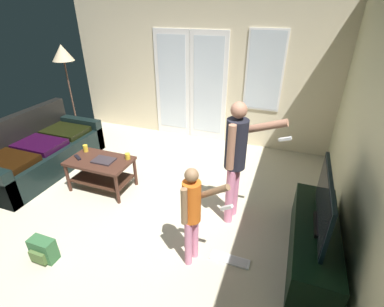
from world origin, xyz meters
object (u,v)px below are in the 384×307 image
person_adult (237,154)px  cup_near_edge (86,148)px  floor_lamp (63,57)px  cup_by_laptop (128,156)px  person_child (193,209)px  flat_screen_tv (324,203)px  laptop_closed (104,160)px  coffee_table (101,168)px  backpack (43,250)px  tv_stand (313,242)px  leather_couch (39,153)px  tv_remote_black (78,157)px  loose_keyboard (230,259)px

person_adult → cup_near_edge: person_adult is taller
floor_lamp → cup_by_laptop: (2.04, -1.27, -1.09)m
person_child → flat_screen_tv: bearing=22.0°
person_child → laptop_closed: size_ratio=3.85×
coffee_table → backpack: (0.22, -1.38, -0.22)m
coffee_table → tv_stand: coffee_table is taller
leather_couch → floor_lamp: bearing=104.3°
flat_screen_tv → person_child: size_ratio=0.95×
laptop_closed → flat_screen_tv: bearing=-7.8°
backpack → person_child: bearing=20.0°
flat_screen_tv → tv_remote_black: (-3.31, 0.26, -0.26)m
coffee_table → person_child: 1.97m
backpack → laptop_closed: laptop_closed is taller
person_adult → laptop_closed: 1.97m
person_child → laptop_closed: person_child is taller
cup_by_laptop → tv_remote_black: bearing=-161.8°
leather_couch → cup_near_edge: (0.97, 0.04, 0.24)m
backpack → tv_remote_black: (-0.55, 1.32, 0.37)m
tv_remote_black → tv_stand: bearing=26.5°
flat_screen_tv → loose_keyboard: 1.17m
tv_stand → flat_screen_tv: size_ratio=1.37×
person_adult → flat_screen_tv: bearing=-19.5°
tv_stand → backpack: tv_stand is taller
leather_couch → floor_lamp: floor_lamp is taller
loose_keyboard → tv_remote_black: bearing=165.9°
leather_couch → person_adult: size_ratio=1.30×
person_child → tv_remote_black: bearing=160.1°
floor_lamp → backpack: size_ratio=6.56×
floor_lamp → laptop_closed: 2.53m
flat_screen_tv → cup_by_laptop: size_ratio=12.22×
laptop_closed → coffee_table: bearing=172.9°
flat_screen_tv → tv_stand: bearing=-65.6°
flat_screen_tv → coffee_table: bearing=173.7°
tv_stand → tv_remote_black: (-3.31, 0.27, 0.27)m
person_child → laptop_closed: (-1.67, 0.81, -0.20)m
flat_screen_tv → cup_near_edge: flat_screen_tv is taller
cup_by_laptop → tv_remote_black: (-0.71, -0.23, -0.03)m
backpack → loose_keyboard: 2.06m
coffee_table → tv_stand: size_ratio=0.60×
leather_couch → flat_screen_tv: bearing=-5.8°
person_adult → loose_keyboard: 1.19m
leather_couch → tv_remote_black: 1.03m
cup_near_edge → floor_lamp: bearing=135.5°
loose_keyboard → cup_by_laptop: (-1.77, 0.86, 0.52)m
flat_screen_tv → person_adult: size_ratio=0.71×
flat_screen_tv → person_adult: person_adult is taller
person_child → cup_near_edge: size_ratio=10.91×
tv_stand → person_adult: bearing=160.3°
person_child → cup_by_laptop: bearing=144.3°
floor_lamp → backpack: floor_lamp is taller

